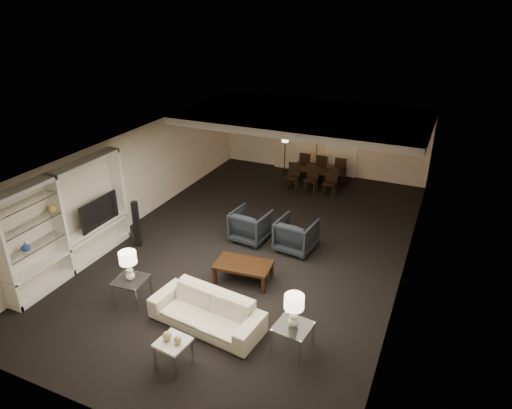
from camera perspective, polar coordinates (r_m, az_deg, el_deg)
The scene contains 35 objects.
floor at distance 11.37m, azimuth -0.00°, elevation -5.03°, with size 11.00×11.00×0.00m, color black.
ceiling at distance 10.35m, azimuth -0.00°, elevation 7.04°, with size 7.00×11.00×0.02m, color silver.
wall_back at distance 15.68m, azimuth 8.28°, elevation 8.32°, with size 7.00×0.02×2.50m, color beige.
wall_front at distance 6.93m, azimuth -19.67°, elevation -16.75°, with size 7.00×0.02×2.50m, color beige.
wall_left at distance 12.52m, azimuth -14.83°, elevation 3.38°, with size 0.02×11.00×2.50m, color beige.
wall_right at distance 10.05m, azimuth 18.59°, elevation -2.66°, with size 0.02×11.00×2.50m, color beige.
ceiling_soffit at distance 13.52m, azimuth 6.14°, elevation 10.80°, with size 7.00×4.00×0.20m, color silver.
curtains at distance 15.87m, azimuth 5.04°, elevation 8.50°, with size 1.50×0.12×2.40m, color beige.
door at distance 15.54m, azimuth 10.69°, elevation 7.22°, with size 0.90×0.05×2.10m, color silver.
painting at distance 15.15m, azimuth 16.01°, elevation 8.20°, with size 0.95×0.04×0.65m, color #142D38.
media_unit at distance 10.71m, azimuth -22.41°, elevation -1.98°, with size 0.38×3.40×2.35m, color white, non-canonical shape.
pendant_light at distance 13.56m, azimuth 7.26°, elevation 8.68°, with size 0.52×0.52×0.24m, color #D8591E.
sofa at distance 8.74m, azimuth -6.22°, elevation -13.12°, with size 2.18×0.85×0.64m, color beige.
coffee_table at distance 9.95m, azimuth -1.59°, elevation -8.44°, with size 1.20×0.70×0.43m, color black, non-canonical shape.
armchair_left at distance 11.39m, azimuth -0.66°, elevation -2.64°, with size 0.86×0.89×0.81m, color black.
armchair_right at distance 11.01m, azimuth 5.05°, elevation -3.81°, with size 0.86×0.89×0.81m, color black.
side_table_left at distance 9.60m, azimuth -15.21°, elevation -10.38°, with size 0.60×0.60×0.56m, color white, non-canonical shape.
side_table_right at distance 8.22m, azimuth 4.60°, elevation -16.36°, with size 0.60×0.60×0.56m, color silver, non-canonical shape.
table_lamp_left at distance 9.28m, azimuth -15.61°, elevation -7.41°, with size 0.34×0.34×0.62m, color white, non-canonical shape.
table_lamp_right at distance 7.84m, azimuth 4.75°, elevation -13.13°, with size 0.34×0.34×0.62m, color beige, non-canonical shape.
marble_table at distance 8.09m, azimuth -10.23°, elevation -17.80°, with size 0.50×0.50×0.50m, color white, non-canonical shape.
gold_gourd_a at distance 7.92m, azimuth -11.04°, elevation -15.82°, with size 0.16×0.16×0.16m, color tan.
gold_gourd_b at distance 7.84m, azimuth -9.78°, elevation -16.32°, with size 0.14×0.14×0.14m, color tan.
television at distance 11.22m, azimuth -19.43°, elevation -0.76°, with size 0.15×1.16×0.67m, color black.
vase_blue at distance 10.08m, azimuth -26.87°, elevation -4.71°, with size 0.18×0.18×0.19m, color #263EA7.
vase_amber at distance 10.32m, azimuth -24.12°, elevation -0.40°, with size 0.17×0.17×0.17m, color gold.
floor_speaker at distance 11.42m, azimuth -14.70°, elevation -2.38°, with size 0.13×0.13×1.19m, color black.
dining_table at distance 14.87m, azimuth 7.64°, elevation 3.47°, with size 1.60×0.89×0.56m, color black.
chair_nl at distance 14.41m, azimuth 4.63°, elevation 3.48°, with size 0.39×0.39×0.84m, color black, non-canonical shape.
chair_nm at distance 14.24m, azimuth 6.91°, elevation 3.11°, with size 0.39×0.39×0.84m, color black, non-canonical shape.
chair_nr at distance 14.09m, azimuth 9.23°, elevation 2.72°, with size 0.39×0.39×0.84m, color black, non-canonical shape.
chair_fl at distance 15.57m, azimuth 6.25°, elevation 5.08°, with size 0.39×0.39×0.84m, color black, non-canonical shape.
chair_fm at distance 15.41m, azimuth 8.38°, elevation 4.75°, with size 0.39×0.39×0.84m, color black, non-canonical shape.
chair_fr at distance 15.27m, azimuth 10.54°, elevation 4.40°, with size 0.39×0.39×0.84m, color black, non-canonical shape.
floor_lamp at distance 15.19m, azimuth 3.61°, elevation 5.91°, with size 0.21×0.21×1.45m, color black, non-canonical shape.
Camera 1 is at (3.99, -8.99, 5.71)m, focal length 32.00 mm.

